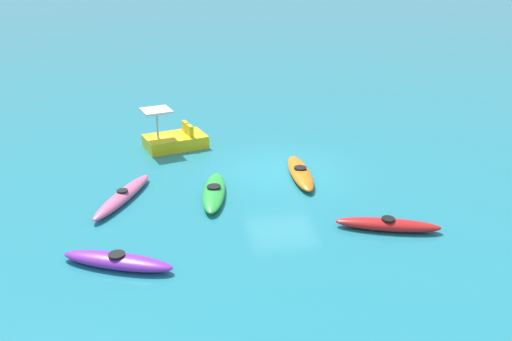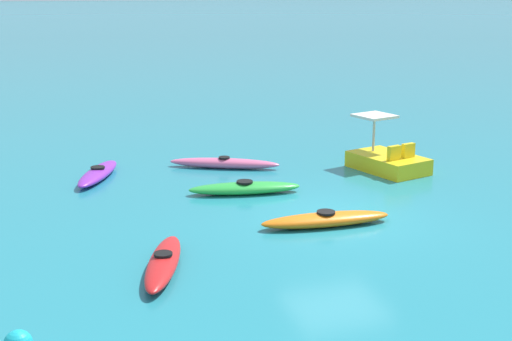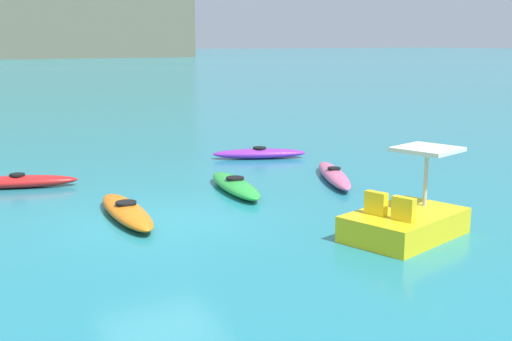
{
  "view_description": "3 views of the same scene",
  "coord_description": "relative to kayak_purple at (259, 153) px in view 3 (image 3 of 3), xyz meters",
  "views": [
    {
      "loc": [
        4.18,
        17.52,
        7.46
      ],
      "look_at": [
        1.19,
        1.1,
        0.58
      ],
      "focal_mm": 37.46,
      "sensor_mm": 36.0,
      "label": 1
    },
    {
      "loc": [
        -15.15,
        7.04,
        5.6
      ],
      "look_at": [
        3.99,
        0.9,
        0.28
      ],
      "focal_mm": 48.75,
      "sensor_mm": 36.0,
      "label": 2
    },
    {
      "loc": [
        -4.66,
        -12.32,
        3.71
      ],
      "look_at": [
        3.31,
        1.68,
        0.47
      ],
      "focal_mm": 45.1,
      "sensor_mm": 36.0,
      "label": 3
    }
  ],
  "objects": [
    {
      "name": "ground_plane",
      "position": [
        -5.56,
        -5.4,
        -0.16
      ],
      "size": [
        600.0,
        600.0,
        0.0
      ],
      "primitive_type": "plane",
      "color": "teal"
    },
    {
      "name": "pedal_boat_yellow",
      "position": [
        -1.81,
        -8.78,
        0.17
      ],
      "size": [
        2.71,
        2.08,
        1.68
      ],
      "color": "yellow",
      "rests_on": "ground_plane"
    },
    {
      "name": "kayak_pink",
      "position": [
        0.05,
        -3.96,
        -0.0
      ],
      "size": [
        2.03,
        3.44,
        0.37
      ],
      "color": "pink",
      "rests_on": "ground_plane"
    },
    {
      "name": "kayak_red",
      "position": [
        -7.56,
        -0.6,
        -0.0
      ],
      "size": [
        3.03,
        1.52,
        0.37
      ],
      "color": "red",
      "rests_on": "ground_plane"
    },
    {
      "name": "kayak_purple",
      "position": [
        0.0,
        0.0,
        0.0
      ],
      "size": [
        3.02,
        1.83,
        0.37
      ],
      "color": "purple",
      "rests_on": "ground_plane"
    },
    {
      "name": "kayak_orange",
      "position": [
        -6.07,
        -4.84,
        -0.0
      ],
      "size": [
        0.91,
        3.28,
        0.37
      ],
      "color": "orange",
      "rests_on": "ground_plane"
    },
    {
      "name": "kayak_green",
      "position": [
        -2.87,
        -3.76,
        0.0
      ],
      "size": [
        1.23,
        3.21,
        0.37
      ],
      "color": "green",
      "rests_on": "ground_plane"
    }
  ]
}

